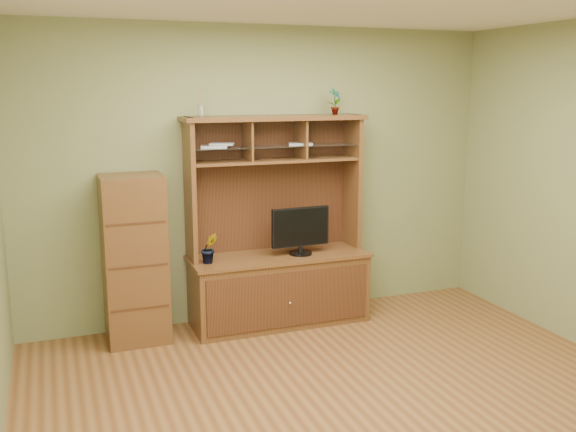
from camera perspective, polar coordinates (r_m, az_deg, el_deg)
room at (r=4.16m, az=6.58°, el=0.20°), size 4.54×4.04×2.74m
media_hutch at (r=5.91m, az=-0.90°, el=-4.58°), size 1.66×0.61×1.90m
monitor at (r=5.81m, az=1.13°, el=-1.24°), size 0.55×0.21×0.43m
orchid_plant at (r=5.58m, az=-7.01°, el=-2.85°), size 0.15×0.12×0.27m
top_plant at (r=5.98m, az=4.19°, el=10.13°), size 0.15×0.12×0.24m
reed_diffuser at (r=5.57m, az=-7.72°, el=9.86°), size 0.06×0.06×0.28m
magazines at (r=5.69m, az=-3.80°, el=6.33°), size 1.06×0.22×0.04m
side_cabinet at (r=5.60m, az=-13.47°, el=-3.76°), size 0.51×0.47×1.44m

